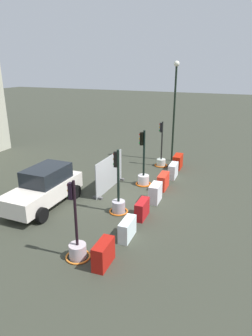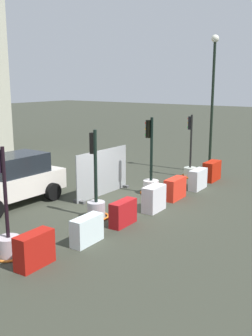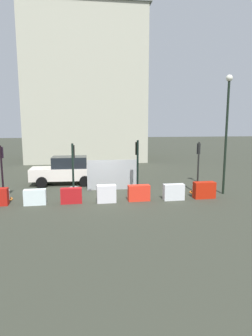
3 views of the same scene
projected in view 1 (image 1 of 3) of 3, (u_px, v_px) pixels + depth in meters
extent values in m
plane|color=#34372C|center=(133.00, 198.00, 15.01)|extent=(120.00, 120.00, 0.00)
cylinder|color=#B9ABB1|center=(78.00, 251.00, 10.27)|extent=(0.61, 0.61, 0.52)
cylinder|color=black|center=(75.00, 214.00, 9.80)|extent=(0.10, 0.10, 2.37)
cube|color=black|center=(71.00, 191.00, 9.57)|extent=(0.16, 0.14, 0.57)
sphere|color=red|center=(68.00, 185.00, 9.54)|extent=(0.10, 0.10, 0.10)
sphere|color=orange|center=(69.00, 191.00, 9.61)|extent=(0.10, 0.10, 0.10)
sphere|color=green|center=(69.00, 196.00, 9.67)|extent=(0.10, 0.10, 0.10)
torus|color=orange|center=(78.00, 257.00, 10.35)|extent=(0.88, 0.88, 0.06)
cylinder|color=#AEA9B2|center=(119.00, 207.00, 13.46)|extent=(0.60, 0.60, 0.54)
cylinder|color=black|center=(118.00, 176.00, 12.97)|extent=(0.11, 0.11, 2.40)
cube|color=black|center=(116.00, 159.00, 12.79)|extent=(0.17, 0.18, 0.69)
sphere|color=red|center=(114.00, 154.00, 12.77)|extent=(0.09, 0.09, 0.09)
sphere|color=orange|center=(114.00, 159.00, 12.84)|extent=(0.09, 0.09, 0.09)
sphere|color=green|center=(114.00, 164.00, 12.92)|extent=(0.09, 0.09, 0.09)
torus|color=orange|center=(119.00, 211.00, 13.53)|extent=(0.87, 0.87, 0.07)
cylinder|color=silver|center=(143.00, 180.00, 16.55)|extent=(0.62, 0.62, 0.55)
cylinder|color=black|center=(144.00, 153.00, 16.04)|extent=(0.11, 0.11, 2.53)
cube|color=black|center=(142.00, 139.00, 15.81)|extent=(0.20, 0.18, 0.70)
sphere|color=red|center=(140.00, 134.00, 15.75)|extent=(0.11, 0.11, 0.11)
sphere|color=orange|center=(140.00, 139.00, 15.83)|extent=(0.11, 0.11, 0.11)
sphere|color=green|center=(140.00, 143.00, 15.90)|extent=(0.11, 0.11, 0.11)
torus|color=orange|center=(143.00, 184.00, 16.63)|extent=(0.87, 0.87, 0.08)
cylinder|color=silver|center=(161.00, 162.00, 19.63)|extent=(0.58, 0.58, 0.46)
cylinder|color=black|center=(162.00, 141.00, 19.14)|extent=(0.10, 0.10, 2.49)
cube|color=black|center=(161.00, 127.00, 18.92)|extent=(0.18, 0.16, 0.61)
sphere|color=red|center=(160.00, 124.00, 18.90)|extent=(0.10, 0.10, 0.10)
sphere|color=orange|center=(160.00, 127.00, 18.97)|extent=(0.10, 0.10, 0.10)
sphere|color=green|center=(160.00, 130.00, 19.03)|extent=(0.10, 0.10, 0.10)
torus|color=orange|center=(161.00, 165.00, 19.69)|extent=(0.86, 0.86, 0.08)
cube|color=#AD1810|center=(103.00, 254.00, 9.84)|extent=(1.04, 0.45, 0.87)
cube|color=silver|center=(127.00, 229.00, 11.40)|extent=(1.08, 0.42, 0.78)
cube|color=#AD1518|center=(142.00, 209.00, 12.95)|extent=(1.07, 0.41, 0.79)
cube|color=silver|center=(155.00, 193.00, 14.45)|extent=(0.98, 0.49, 0.90)
cube|color=red|center=(163.00, 181.00, 15.97)|extent=(1.15, 0.46, 0.83)
cube|color=silver|center=(173.00, 171.00, 17.55)|extent=(1.11, 0.44, 0.85)
cube|color=#B91D0A|center=(178.00, 162.00, 19.10)|extent=(1.16, 0.51, 0.89)
cube|color=silver|center=(43.00, 192.00, 13.92)|extent=(4.32, 1.68, 0.77)
cube|color=black|center=(47.00, 174.00, 13.99)|extent=(2.23, 1.47, 0.72)
cylinder|color=black|center=(41.00, 215.00, 12.56)|extent=(0.67, 0.28, 0.67)
cylinder|color=black|center=(9.00, 208.00, 13.21)|extent=(0.67, 0.28, 0.67)
cylinder|color=black|center=(75.00, 192.00, 14.89)|extent=(0.67, 0.28, 0.67)
cylinder|color=black|center=(46.00, 186.00, 15.54)|extent=(0.67, 0.28, 0.67)
cylinder|color=black|center=(174.00, 116.00, 19.76)|extent=(0.13, 0.13, 6.25)
sphere|color=silver|center=(177.00, 64.00, 18.68)|extent=(0.36, 0.36, 0.36)
cube|color=#939899|center=(109.00, 173.00, 15.79)|extent=(3.10, 0.04, 1.82)
cube|color=#4C4C4C|center=(98.00, 198.00, 14.86)|extent=(0.16, 0.50, 0.10)
cube|color=#4C4C4C|center=(120.00, 179.00, 17.30)|extent=(0.16, 0.50, 0.10)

